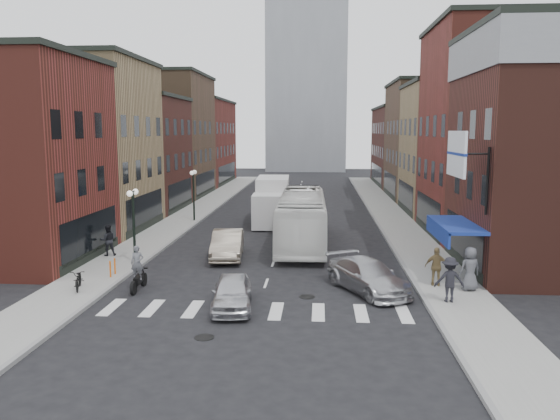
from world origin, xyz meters
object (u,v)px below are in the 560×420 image
object	(u,v)px
sedan_left_far	(227,245)
ped_right_b	(437,267)
motorcycle_rider	(138,270)
ped_right_c	(470,269)
billboard_sign	(459,155)
sedan_left_near	(232,292)
parked_bicycle	(79,279)
streetlamp_near	(133,212)
ped_left_solo	(108,240)
ped_right_a	(450,280)
transit_bus	(302,219)
curb_car	(368,276)
box_truck	(272,201)
bike_rack	(113,268)
streetlamp_far	(193,186)

from	to	relation	value
sedan_left_far	ped_right_b	world-z (taller)	ped_right_b
motorcycle_rider	ped_right_c	world-z (taller)	ped_right_c
billboard_sign	ped_right_c	distance (m)	5.06
billboard_sign	sedan_left_near	world-z (taller)	billboard_sign
sedan_left_near	parked_bicycle	bearing A→B (deg)	160.18
streetlamp_near	ped_left_solo	xyz separation A→B (m)	(-2.08, 1.51, -1.87)
parked_bicycle	ped_right_a	world-z (taller)	ped_right_a
streetlamp_near	sedan_left_far	world-z (taller)	streetlamp_near
sedan_left_near	ped_right_c	size ratio (longest dim) A/B	2.01
billboard_sign	transit_bus	bearing A→B (deg)	127.30
motorcycle_rider	transit_bus	size ratio (longest dim) A/B	0.17
curb_car	box_truck	bearing A→B (deg)	80.15
streetlamp_near	motorcycle_rider	size ratio (longest dim) A/B	1.97
bike_rack	parked_bicycle	bearing A→B (deg)	-105.35
ped_right_b	ped_left_solo	bearing A→B (deg)	-3.53
streetlamp_far	sedan_left_far	world-z (taller)	streetlamp_far
streetlamp_far	curb_car	size ratio (longest dim) A/B	0.83
billboard_sign	ped_left_solo	size ratio (longest dim) A/B	2.07
sedan_left_near	ped_right_a	world-z (taller)	ped_right_a
sedan_left_near	ped_left_solo	size ratio (longest dim) A/B	2.22
streetlamp_near	ped_right_c	bearing A→B (deg)	-13.47
transit_bus	ped_left_solo	xyz separation A→B (m)	(-10.88, -4.41, -0.65)
ped_left_solo	motorcycle_rider	bearing A→B (deg)	97.07
bike_rack	box_truck	size ratio (longest dim) A/B	0.10
ped_right_b	sedan_left_near	bearing A→B (deg)	33.18
box_truck	ped_right_b	size ratio (longest dim) A/B	4.56
streetlamp_far	parked_bicycle	xyz separation A→B (m)	(-0.85, -19.06, -2.30)
sedan_left_near	ped_right_c	bearing A→B (deg)	8.85
bike_rack	curb_car	size ratio (longest dim) A/B	0.16
bike_rack	ped_right_c	distance (m)	16.86
billboard_sign	ped_left_solo	world-z (taller)	billboard_sign
streetlamp_far	sedan_left_far	bearing A→B (deg)	-68.60
motorcycle_rider	parked_bicycle	distance (m)	2.64
streetlamp_near	box_truck	bearing A→B (deg)	66.33
streetlamp_near	parked_bicycle	world-z (taller)	streetlamp_near
streetlamp_near	motorcycle_rider	xyz separation A→B (m)	(1.73, -4.62, -1.93)
ped_right_a	ped_right_c	size ratio (longest dim) A/B	0.96
transit_bus	parked_bicycle	size ratio (longest dim) A/B	6.95
ped_right_c	parked_bicycle	bearing A→B (deg)	-13.47
motorcycle_rider	ped_right_a	world-z (taller)	motorcycle_rider
billboard_sign	bike_rack	world-z (taller)	billboard_sign
sedan_left_far	transit_bus	bearing A→B (deg)	38.07
sedan_left_near	ped_right_b	xyz separation A→B (m)	(8.91, 3.44, 0.37)
ped_right_a	sedan_left_far	bearing A→B (deg)	-35.88
streetlamp_near	sedan_left_near	world-z (taller)	streetlamp_near
curb_car	parked_bicycle	world-z (taller)	curb_car
streetlamp_far	bike_rack	distance (m)	16.87
ped_right_c	ped_right_a	bearing A→B (deg)	36.35
streetlamp_far	transit_bus	xyz separation A→B (m)	(8.81, -8.08, -1.21)
streetlamp_far	box_truck	xyz separation A→B (m)	(6.19, 0.11, -1.18)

